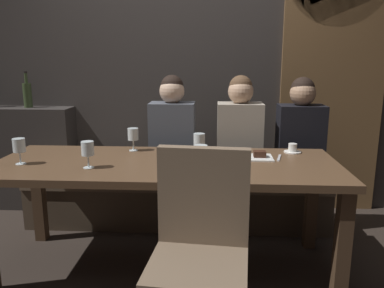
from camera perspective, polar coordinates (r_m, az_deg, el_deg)
The scene contains 20 objects.
ground at distance 2.74m, azimuth -3.69°, elevation -17.75°, with size 9.00×9.00×0.00m, color black.
back_wall_tiled at distance 3.58m, azimuth -1.62°, elevation 14.43°, with size 6.00×0.12×3.00m, color #383330.
arched_door at distance 3.65m, azimuth 20.37°, elevation 11.51°, with size 0.90×0.05×2.55m.
back_counter at distance 3.97m, azimuth -24.67°, elevation -1.84°, with size 1.10×0.28×0.95m, color #2F2B29.
dining_table at distance 2.48m, azimuth -3.91°, elevation -4.62°, with size 2.20×0.84×0.74m.
banquette_bench at distance 3.28m, azimuth -2.26°, elevation -8.10°, with size 2.50×0.44×0.45m.
chair_near_side at distance 1.83m, azimuth 1.26°, elevation -14.29°, with size 0.48×0.48×0.98m.
diner_redhead at distance 3.10m, azimuth -2.95°, elevation 2.35°, with size 0.36×0.24×0.81m.
diner_bearded at distance 3.10m, azimuth 7.12°, elevation 2.25°, with size 0.36×0.24×0.81m.
diner_far_end at distance 3.16m, azimuth 15.87°, elevation 1.97°, with size 0.36×0.24×0.80m.
wine_bottle_pale_label at distance 3.81m, azimuth -23.34°, elevation 6.83°, with size 0.08×0.08×0.33m.
wine_glass_center_front at distance 2.53m, azimuth 1.09°, elevation 0.43°, with size 0.08×0.08×0.16m.
wine_glass_center_back at distance 2.08m, azimuth -0.09°, elevation -2.11°, with size 0.08×0.08×0.16m.
wine_glass_near_left at distance 2.60m, azimuth -24.39°, elevation -0.35°, with size 0.08×0.08×0.16m.
wine_glass_end_left at distance 2.75m, azimuth -8.78°, elevation 1.30°, with size 0.08×0.08×0.16m.
wine_glass_near_right at distance 2.19m, azimuth 1.32°, elevation -1.50°, with size 0.08×0.08×0.16m.
wine_glass_far_right at distance 2.37m, azimuth -15.30°, elevation -0.83°, with size 0.08×0.08×0.16m.
espresso_cup at distance 2.78m, azimuth 14.77°, elevation -0.71°, with size 0.12×0.12×0.06m.
dessert_plate at distance 2.57m, azimuth 9.91°, elevation -1.81°, with size 0.19×0.19×0.05m.
fork_on_table at distance 2.60m, azimuth 12.86°, elevation -2.02°, with size 0.02×0.17×0.01m, color silver.
Camera 1 is at (0.30, -2.35, 1.38)m, focal length 35.75 mm.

